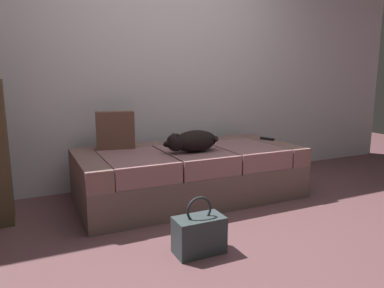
# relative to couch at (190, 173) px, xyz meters

# --- Properties ---
(ground_plane) EXTENTS (10.00, 10.00, 0.00)m
(ground_plane) POSITION_rel_couch_xyz_m (0.00, -1.05, -0.23)
(ground_plane) COLOR brown
(back_wall) EXTENTS (6.40, 0.10, 2.80)m
(back_wall) POSITION_rel_couch_xyz_m (0.00, 0.67, 1.17)
(back_wall) COLOR silver
(back_wall) RESTS_ON ground
(couch) EXTENTS (2.02, 0.96, 0.47)m
(couch) POSITION_rel_couch_xyz_m (0.00, 0.00, 0.00)
(couch) COLOR brown
(couch) RESTS_ON ground
(dog_dark) EXTENTS (0.55, 0.26, 0.19)m
(dog_dark) POSITION_rel_couch_xyz_m (-0.04, -0.15, 0.33)
(dog_dark) COLOR black
(dog_dark) RESTS_ON couch
(tv_remote) EXTENTS (0.10, 0.16, 0.02)m
(tv_remote) POSITION_rel_couch_xyz_m (0.92, 0.06, 0.25)
(tv_remote) COLOR black
(tv_remote) RESTS_ON couch
(throw_pillow) EXTENTS (0.36, 0.18, 0.34)m
(throw_pillow) POSITION_rel_couch_xyz_m (-0.61, 0.28, 0.41)
(throw_pillow) COLOR brown
(throw_pillow) RESTS_ON couch
(handbag) EXTENTS (0.32, 0.18, 0.38)m
(handbag) POSITION_rel_couch_xyz_m (-0.40, -1.01, -0.11)
(handbag) COLOR #313B3D
(handbag) RESTS_ON ground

